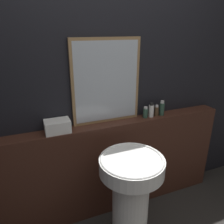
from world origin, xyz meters
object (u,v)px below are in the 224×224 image
object	(u,v)px
pedestal_sink	(131,196)
mirror	(106,82)
shampoo_bottle	(145,113)
lotion_bottle	(156,111)
towel_stack	(57,126)
conditioner_bottle	(151,110)
body_wash_bottle	(162,108)

from	to	relation	value
pedestal_sink	mirror	size ratio (longest dim) A/B	1.19
shampoo_bottle	mirror	bearing A→B (deg)	170.80
shampoo_bottle	lotion_bottle	xyz separation A→B (m)	(0.13, 0.00, 0.00)
pedestal_sink	towel_stack	xyz separation A→B (m)	(-0.46, 0.48, 0.49)
mirror	shampoo_bottle	world-z (taller)	mirror
conditioner_bottle	lotion_bottle	xyz separation A→B (m)	(0.06, 0.00, -0.02)
mirror	conditioner_bottle	xyz separation A→B (m)	(0.44, -0.06, -0.31)
mirror	body_wash_bottle	xyz separation A→B (m)	(0.57, -0.06, -0.31)
towel_stack	pedestal_sink	bearing A→B (deg)	-46.21
lotion_bottle	body_wash_bottle	world-z (taller)	body_wash_bottle
mirror	shampoo_bottle	bearing A→B (deg)	-9.20
mirror	lotion_bottle	distance (m)	0.60
pedestal_sink	conditioner_bottle	bearing A→B (deg)	46.96
lotion_bottle	body_wash_bottle	size ratio (longest dim) A/B	0.75
pedestal_sink	towel_stack	size ratio (longest dim) A/B	4.26
conditioner_bottle	lotion_bottle	size ratio (longest dim) A/B	1.29
pedestal_sink	lotion_bottle	xyz separation A→B (m)	(0.51, 0.48, 0.49)
shampoo_bottle	conditioner_bottle	distance (m)	0.07
towel_stack	conditioner_bottle	size ratio (longest dim) A/B	1.43
conditioner_bottle	lotion_bottle	world-z (taller)	conditioner_bottle
shampoo_bottle	lotion_bottle	bearing A→B (deg)	0.00
pedestal_sink	body_wash_bottle	size ratio (longest dim) A/B	5.89
pedestal_sink	shampoo_bottle	distance (m)	0.78
towel_stack	conditioner_bottle	distance (m)	0.91
pedestal_sink	lotion_bottle	bearing A→B (deg)	43.30
towel_stack	shampoo_bottle	size ratio (longest dim) A/B	1.86
towel_stack	lotion_bottle	distance (m)	0.97
mirror	towel_stack	xyz separation A→B (m)	(-0.46, -0.06, -0.32)
conditioner_bottle	shampoo_bottle	bearing A→B (deg)	180.00
pedestal_sink	towel_stack	world-z (taller)	towel_stack
mirror	towel_stack	distance (m)	0.57
lotion_bottle	body_wash_bottle	xyz separation A→B (m)	(0.06, 0.00, 0.02)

